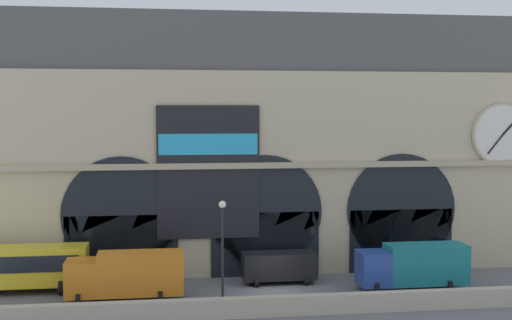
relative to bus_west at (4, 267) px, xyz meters
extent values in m
plane|color=slate|center=(18.18, -2.65, -1.78)|extent=(200.00, 200.00, 0.00)
cube|color=#B2A891|center=(18.18, -7.77, -1.19)|extent=(90.00, 0.70, 1.19)
cube|color=#BCAD8C|center=(18.18, 5.34, 5.82)|extent=(44.06, 5.98, 15.20)
cube|color=#4C4C4C|center=(18.18, 5.64, 15.61)|extent=(44.06, 5.38, 4.39)
cube|color=black|center=(7.69, 2.30, 0.60)|extent=(8.08, 0.20, 4.77)
cylinder|color=black|center=(7.69, 2.30, 2.99)|extent=(8.51, 0.20, 8.51)
cube|color=black|center=(18.18, 2.30, 0.60)|extent=(8.08, 0.20, 4.77)
cylinder|color=black|center=(18.18, 2.30, 2.99)|extent=(8.51, 0.20, 8.51)
cube|color=black|center=(28.67, 2.30, 0.60)|extent=(8.08, 0.20, 4.77)
cylinder|color=black|center=(28.67, 2.30, 2.99)|extent=(8.51, 0.20, 8.51)
cylinder|color=#BCAD8C|center=(36.62, 2.20, 8.66)|extent=(4.85, 0.25, 4.85)
cylinder|color=silver|center=(36.62, 2.08, 8.66)|extent=(4.49, 0.06, 4.49)
cube|color=black|center=(37.05, 2.02, 9.11)|extent=(0.97, 0.04, 1.01)
cube|color=black|center=(36.02, 2.00, 7.93)|extent=(1.30, 0.04, 1.55)
cube|color=black|center=(13.97, 2.18, 6.02)|extent=(7.47, 0.12, 9.71)
cube|color=#26A5D8|center=(13.97, 2.10, 8.07)|extent=(7.17, 0.04, 1.52)
cube|color=tan|center=(18.18, 2.20, 6.48)|extent=(44.06, 0.50, 0.44)
cube|color=gold|center=(0.00, 0.01, 0.02)|extent=(11.00, 2.50, 2.60)
cube|color=black|center=(0.00, -1.26, 0.37)|extent=(10.12, 0.04, 1.10)
cylinder|color=black|center=(3.85, -1.12, -1.28)|extent=(0.28, 1.00, 1.00)
cylinder|color=black|center=(3.85, 1.13, -1.28)|extent=(0.28, 1.00, 1.00)
cube|color=orange|center=(5.40, -3.05, -0.21)|extent=(2.00, 2.30, 2.30)
cube|color=orange|center=(9.15, -3.05, -0.01)|extent=(5.50, 2.30, 2.70)
cylinder|color=black|center=(5.30, -4.09, -1.36)|extent=(0.28, 0.84, 0.84)
cylinder|color=black|center=(5.30, -2.02, -1.36)|extent=(0.28, 0.84, 0.84)
cylinder|color=black|center=(10.40, -4.09, -1.36)|extent=(0.28, 0.84, 0.84)
cylinder|color=black|center=(10.40, -2.02, -1.36)|extent=(0.28, 0.84, 0.84)
cube|color=black|center=(18.82, 0.00, -0.51)|extent=(5.20, 2.00, 1.86)
cylinder|color=black|center=(17.05, -0.90, -1.44)|extent=(0.28, 0.68, 0.68)
cylinder|color=black|center=(17.05, 0.90, -1.44)|extent=(0.28, 0.68, 0.68)
cylinder|color=black|center=(20.59, -0.90, -1.44)|extent=(0.28, 0.68, 0.68)
cylinder|color=black|center=(20.59, 0.90, -1.44)|extent=(0.28, 0.68, 0.68)
cube|color=#28479E|center=(24.77, -3.09, -0.21)|extent=(2.00, 2.30, 2.30)
cube|color=#19727A|center=(28.52, -3.09, -0.01)|extent=(5.50, 2.30, 2.70)
cylinder|color=black|center=(24.67, -4.12, -1.36)|extent=(0.28, 0.84, 0.84)
cylinder|color=black|center=(24.67, -2.05, -1.36)|extent=(0.28, 0.84, 0.84)
cylinder|color=black|center=(29.77, -4.12, -1.36)|extent=(0.28, 0.84, 0.84)
cylinder|color=black|center=(29.77, -2.05, -1.36)|extent=(0.28, 0.84, 0.84)
cylinder|color=black|center=(14.12, -6.97, 1.47)|extent=(0.16, 0.16, 6.50)
sphere|color=#F2EDCC|center=(14.12, -6.97, 4.90)|extent=(0.44, 0.44, 0.44)
camera|label=1|loc=(10.25, -48.06, 10.50)|focal=48.77mm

